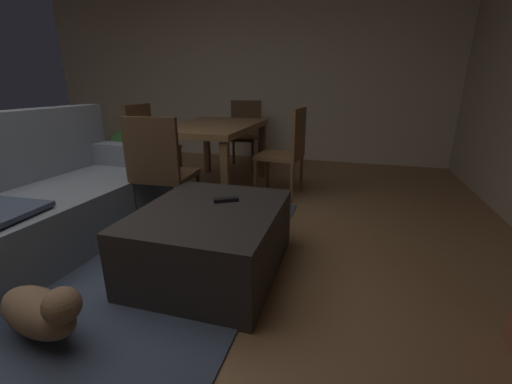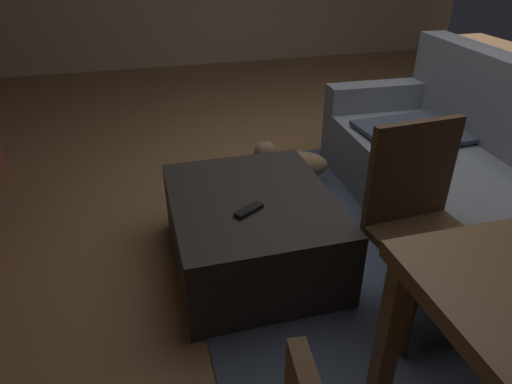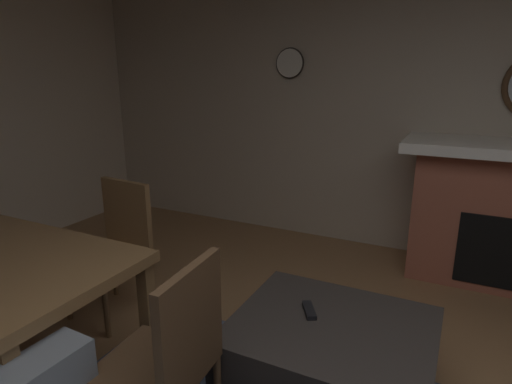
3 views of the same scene
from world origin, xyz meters
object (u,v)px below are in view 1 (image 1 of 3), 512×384
dining_table (213,132)px  potted_plant (125,151)px  couch (24,207)px  tv_remote (226,200)px  dining_chair_east (244,130)px  dining_chair_north (148,140)px  dining_chair_west (160,167)px  small_dog (42,311)px  dining_chair_south (288,148)px  ottoman_coffee_table (212,240)px

dining_table → potted_plant: dining_table is taller
couch → tv_remote: couch is taller
dining_chair_east → dining_chair_north: (-1.10, 0.84, 0.00)m
tv_remote → dining_chair_north: (1.47, 1.55, 0.08)m
tv_remote → potted_plant: potted_plant is taller
dining_chair_west → potted_plant: dining_chair_west is taller
couch → dining_chair_north: couch is taller
tv_remote → small_dog: bearing=119.2°
dining_table → small_dog: (-2.41, -0.16, -0.48)m
dining_chair_south → small_dog: bearing=164.2°
ottoman_coffee_table → potted_plant: 2.62m
dining_chair_east → dining_chair_south: (-1.12, -0.84, 0.00)m
small_dog → dining_chair_west: bearing=6.7°
tv_remote → dining_chair_east: bearing=-15.2°
dining_chair_east → small_dog: dining_chair_east is taller
couch → dining_chair_south: bearing=-42.5°
ottoman_coffee_table → dining_chair_north: (1.62, 1.50, 0.31)m
couch → small_dog: size_ratio=3.93×
dining_chair_south → tv_remote: bearing=174.9°
potted_plant → couch: bearing=-163.4°
dining_chair_south → potted_plant: dining_chair_south is taller
couch → small_dog: bearing=-127.9°
dining_chair_west → dining_chair_south: (1.10, -0.83, 0.00)m
tv_remote → potted_plant: (1.61, 1.99, -0.10)m
dining_chair_north → dining_chair_south: bearing=-90.5°
dining_chair_south → potted_plant: 2.14m
small_dog → dining_chair_south: bearing=-15.8°
tv_remote → dining_table: (1.47, 0.71, 0.21)m
dining_table → dining_chair_south: 0.85m
dining_chair_west → dining_chair_south: bearing=-37.1°
couch → dining_table: size_ratio=1.50×
couch → dining_chair_east: 2.92m
potted_plant → ottoman_coffee_table: bearing=-132.1°
couch → tv_remote: size_ratio=13.40×
couch → dining_table: (1.72, -0.73, 0.33)m
ottoman_coffee_table → tv_remote: 0.27m
ottoman_coffee_table → dining_chair_north: 2.22m
tv_remote → dining_chair_west: size_ratio=0.17×
dining_chair_east → dining_chair_south: bearing=-143.0°
dining_chair_west → dining_chair_east: (2.22, 0.01, 0.00)m
dining_chair_east → small_dog: size_ratio=1.71×
ottoman_coffee_table → dining_chair_west: size_ratio=1.06×
ottoman_coffee_table → dining_chair_north: bearing=42.8°
couch → dining_chair_west: size_ratio=2.31×
couch → dining_chair_south: 2.33m
tv_remote → dining_chair_west: (0.36, 0.70, 0.08)m
dining_chair_north → dining_chair_west: bearing=-142.8°
couch → tv_remote: (0.25, -1.44, 0.11)m
couch → dining_chair_east: (2.83, -0.73, 0.19)m
tv_remote → dining_chair_south: size_ratio=0.17×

